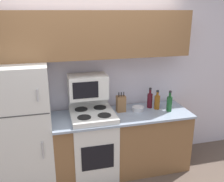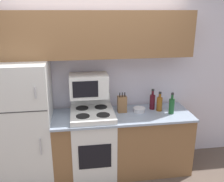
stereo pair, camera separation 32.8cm
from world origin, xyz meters
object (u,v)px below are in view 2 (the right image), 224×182
bowl (139,110)px  bottle_wine_green (172,105)px  bottle_whiskey (159,103)px  refrigerator (26,123)px  bottle_wine_red (152,101)px  microwave (89,86)px  knife_block (122,104)px  stove (93,142)px

bowl → bottle_wine_green: bottle_wine_green is taller
bottle_whiskey → refrigerator: bearing=-179.1°
bottle_wine_red → bottle_wine_green: bearing=-43.0°
bowl → bottle_whiskey: bearing=1.7°
refrigerator → microwave: size_ratio=3.19×
refrigerator → bottle_whiskey: bearing=0.9°
knife_block → bottle_whiskey: knife_block is taller
refrigerator → bottle_wine_red: (1.76, 0.11, 0.18)m
stove → microwave: size_ratio=2.14×
bottle_wine_red → bottle_whiskey: bearing=-43.3°
microwave → knife_block: size_ratio=1.79×
microwave → bottle_whiskey: bearing=-5.7°
knife_block → bottle_wine_red: size_ratio=0.96×
bottle_wine_red → bottle_wine_green: same height
microwave → bottle_whiskey: 1.03m
knife_block → bottle_whiskey: (0.53, -0.03, -0.01)m
knife_block → microwave: bearing=172.1°
bottle_wine_red → stove: bearing=-171.7°
microwave → bottle_wine_green: size_ratio=1.73×
bottle_whiskey → knife_block: bearing=176.3°
bottle_whiskey → microwave: bearing=174.3°
stove → bowl: bearing=3.6°
stove → bowl: 0.79m
knife_block → bottle_wine_green: bearing=-13.2°
knife_block → bottle_wine_green: (0.66, -0.16, 0.00)m
knife_block → bottle_wine_green: size_ratio=0.96×
microwave → bottle_wine_red: size_ratio=1.73×
bowl → bottle_wine_green: (0.43, -0.11, 0.08)m
microwave → bottle_wine_red: bearing=-1.3°
knife_block → bowl: (0.24, -0.04, -0.08)m
bowl → bottle_wine_red: 0.24m
bottle_wine_green → refrigerator: bearing=177.3°
microwave → bottle_wine_green: microwave is taller
refrigerator → stove: refrigerator is taller
stove → microwave: (-0.03, 0.15, 0.78)m
refrigerator → knife_block: refrigerator is taller
refrigerator → bottle_wine_green: 1.98m
bottle_wine_red → bottle_whiskey: 0.11m
refrigerator → microwave: (0.85, 0.13, 0.45)m
bottle_wine_red → refrigerator: bearing=-176.6°
knife_block → refrigerator: bearing=-177.2°
bottle_whiskey → bottle_wine_red: bearing=136.7°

